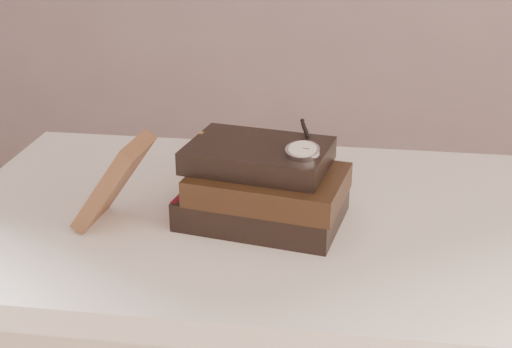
# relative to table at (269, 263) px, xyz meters

# --- Properties ---
(table) EXTENTS (1.00, 0.60, 0.75)m
(table) POSITION_rel_table_xyz_m (0.00, 0.00, 0.00)
(table) COLOR silver
(table) RESTS_ON ground
(book_stack) EXTENTS (0.26, 0.20, 0.12)m
(book_stack) POSITION_rel_table_xyz_m (-0.01, -0.03, 0.15)
(book_stack) COLOR black
(book_stack) RESTS_ON table
(journal) EXTENTS (0.11, 0.10, 0.14)m
(journal) POSITION_rel_table_xyz_m (-0.22, -0.07, 0.16)
(journal) COLOR #492D1C
(journal) RESTS_ON table
(pocket_watch) EXTENTS (0.06, 0.15, 0.02)m
(pocket_watch) POSITION_rel_table_xyz_m (0.05, -0.05, 0.22)
(pocket_watch) COLOR silver
(pocket_watch) RESTS_ON book_stack
(eyeglasses) EXTENTS (0.12, 0.13, 0.05)m
(eyeglasses) POSITION_rel_table_xyz_m (-0.08, 0.07, 0.16)
(eyeglasses) COLOR silver
(eyeglasses) RESTS_ON book_stack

